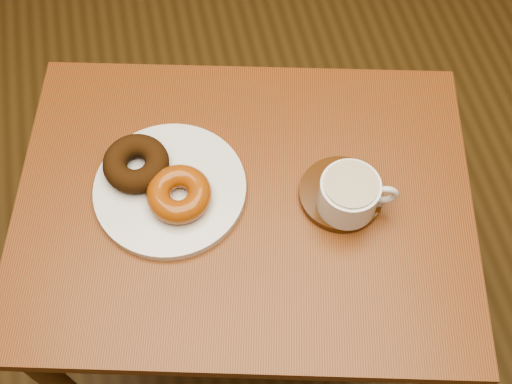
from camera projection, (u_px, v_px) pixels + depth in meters
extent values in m
plane|color=#503919|center=(187.00, 266.00, 1.71)|extent=(6.00, 6.00, 0.00)
cube|color=brown|center=(244.00, 204.00, 1.04)|extent=(0.84, 0.71, 0.03)
cylinder|color=#4E3016|center=(106.00, 178.00, 1.46)|extent=(0.04, 0.04, 0.66)
cylinder|color=#4E3016|center=(396.00, 186.00, 1.45)|extent=(0.04, 0.04, 0.66)
cylinder|color=silver|center=(170.00, 189.00, 1.03)|extent=(0.30, 0.30, 0.01)
torus|color=black|center=(136.00, 163.00, 1.02)|extent=(0.15, 0.15, 0.04)
torus|color=#994910|center=(179.00, 194.00, 0.99)|extent=(0.14, 0.14, 0.04)
cube|color=#4D3319|center=(199.00, 185.00, 0.98)|extent=(0.01, 0.00, 0.00)
cube|color=#4D3319|center=(193.00, 175.00, 0.99)|extent=(0.01, 0.01, 0.00)
cube|color=#4D3319|center=(181.00, 171.00, 0.99)|extent=(0.01, 0.01, 0.00)
cube|color=#4D3319|center=(169.00, 173.00, 0.99)|extent=(0.01, 0.01, 0.00)
cube|color=#4D3319|center=(159.00, 182.00, 0.99)|extent=(0.01, 0.01, 0.00)
cube|color=#4D3319|center=(157.00, 193.00, 0.98)|extent=(0.01, 0.00, 0.00)
cube|color=#4D3319|center=(163.00, 203.00, 0.97)|extent=(0.01, 0.01, 0.00)
cube|color=#4D3319|center=(175.00, 208.00, 0.96)|extent=(0.01, 0.01, 0.00)
cube|color=#4D3319|center=(188.00, 205.00, 0.97)|extent=(0.01, 0.01, 0.00)
cube|color=#4D3319|center=(197.00, 196.00, 0.97)|extent=(0.01, 0.01, 0.00)
cylinder|color=#3D1E08|center=(341.00, 194.00, 1.02)|extent=(0.18, 0.18, 0.01)
cylinder|color=silver|center=(349.00, 195.00, 0.98)|extent=(0.09, 0.09, 0.06)
cylinder|color=brown|center=(351.00, 184.00, 0.95)|extent=(0.08, 0.08, 0.00)
torus|color=silver|center=(385.00, 195.00, 0.98)|extent=(0.04, 0.02, 0.04)
ellipsoid|color=silver|center=(335.00, 171.00, 1.03)|extent=(0.02, 0.03, 0.01)
cube|color=silver|center=(339.00, 194.00, 1.01)|extent=(0.01, 0.08, 0.00)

